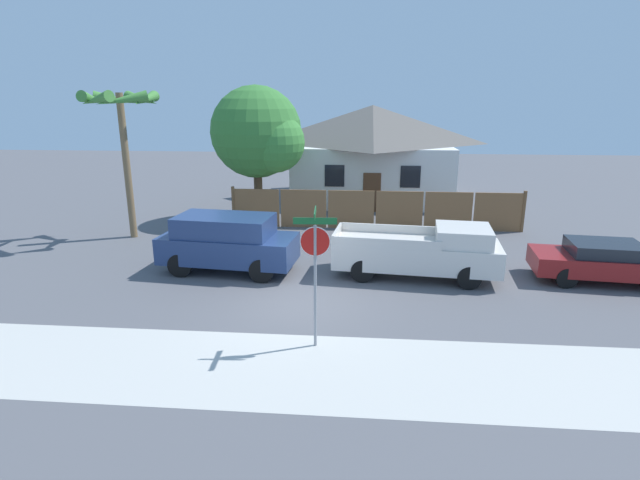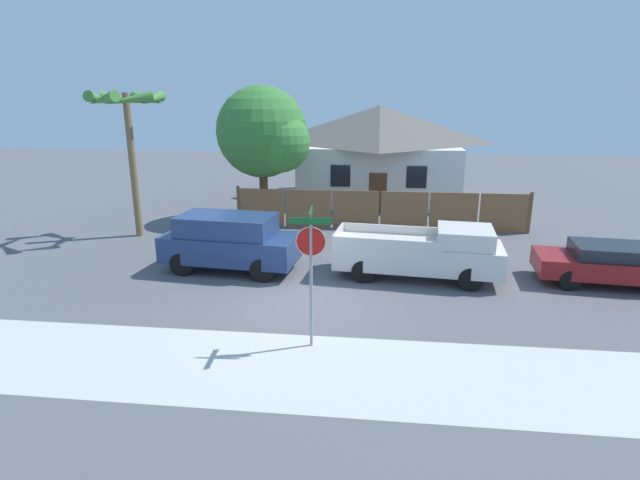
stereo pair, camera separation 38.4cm
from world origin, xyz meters
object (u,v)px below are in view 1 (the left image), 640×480
(house, at_px, (372,151))
(palm_tree, at_px, (121,112))
(stop_sign, at_px, (315,255))
(parked_sedan, at_px, (608,261))
(oak_tree, at_px, (260,134))
(orange_pickup, at_px, (422,251))
(red_suv, at_px, (228,242))

(house, height_order, palm_tree, palm_tree)
(palm_tree, bearing_deg, house, 42.68)
(stop_sign, bearing_deg, parked_sedan, 26.30)
(house, distance_m, palm_tree, 13.87)
(oak_tree, distance_m, orange_pickup, 10.46)
(house, height_order, red_suv, house)
(house, relative_size, orange_pickup, 1.68)
(stop_sign, bearing_deg, oak_tree, 103.40)
(palm_tree, height_order, red_suv, palm_tree)
(orange_pickup, distance_m, stop_sign, 5.98)
(orange_pickup, bearing_deg, stop_sign, -115.08)
(oak_tree, height_order, orange_pickup, oak_tree)
(house, bearing_deg, parked_sedan, -60.87)
(house, xyz_separation_m, oak_tree, (-5.22, -5.78, 1.30))
(red_suv, distance_m, parked_sedan, 12.26)
(red_suv, xyz_separation_m, orange_pickup, (6.42, -0.02, -0.17))
(oak_tree, distance_m, red_suv, 7.94)
(parked_sedan, xyz_separation_m, stop_sign, (-8.83, -5.01, 1.56))
(palm_tree, height_order, orange_pickup, palm_tree)
(palm_tree, relative_size, parked_sedan, 1.24)
(house, xyz_separation_m, stop_sign, (-1.51, -18.15, -0.48))
(oak_tree, bearing_deg, orange_pickup, -47.73)
(house, distance_m, stop_sign, 18.22)
(house, distance_m, oak_tree, 7.89)
(stop_sign, bearing_deg, red_suv, 121.01)
(parked_sedan, bearing_deg, red_suv, -174.06)
(oak_tree, relative_size, stop_sign, 1.89)
(house, height_order, oak_tree, oak_tree)
(house, distance_m, red_suv, 14.13)
(house, relative_size, palm_tree, 1.54)
(oak_tree, bearing_deg, red_suv, -87.76)
(palm_tree, relative_size, red_suv, 1.28)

